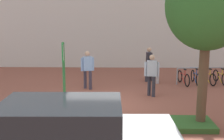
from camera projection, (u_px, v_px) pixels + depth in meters
The scene contains 11 objects.
ground_plane at pixel (104, 105), 10.23m from camera, with size 60.00×60.00×0.00m, color brown.
planter_strip at pixel (95, 123), 8.29m from camera, with size 7.00×1.10×0.16m, color #336028.
tree_sidewalk at pixel (208, 5), 7.64m from camera, with size 2.34×2.34×4.83m.
parking_sign_post at pixel (64, 72), 8.02m from camera, with size 0.08×0.36×2.50m.
bike_at_sign at pixel (65, 113), 8.41m from camera, with size 1.68×0.42×0.86m.
bike_rack_cluster at pixel (214, 77), 13.50m from camera, with size 3.74×1.89×0.83m.
bollard_steel at pixel (158, 75), 13.50m from camera, with size 0.16×0.16×0.90m, color #ADADB2.
person_casual_tan at pixel (88, 67), 12.40m from camera, with size 0.58×0.37×1.72m.
person_suited_dark at pixel (149, 62), 13.92m from camera, with size 0.39×0.61×1.72m.
person_shirt_blue at pixel (152, 73), 11.24m from camera, with size 0.61×0.33×1.72m.
car_white_hatch at pixel (69, 140), 5.60m from camera, with size 4.34×2.11×1.54m.
Camera 1 is at (0.57, -9.79, 3.19)m, focal length 44.45 mm.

